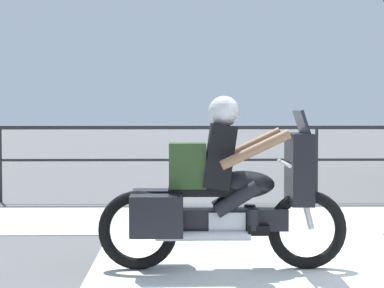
{
  "coord_description": "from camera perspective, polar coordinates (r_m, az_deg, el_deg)",
  "views": [
    {
      "loc": [
        -2.28,
        -6.62,
        1.51
      ],
      "look_at": [
        -2.12,
        0.93,
        1.15
      ],
      "focal_mm": 70.0,
      "sensor_mm": 36.0,
      "label": 1
    }
  ],
  "objects": [
    {
      "name": "crosswalk_band",
      "position": [
        6.65,
        6.08,
        -10.39
      ],
      "size": [
        3.28,
        6.0,
        0.01
      ],
      "primitive_type": "cube",
      "color": "silver",
      "rests_on": "ground"
    },
    {
      "name": "motorcycle",
      "position": [
        7.0,
        2.29,
        -3.77
      ],
      "size": [
        2.33,
        0.76,
        1.63
      ],
      "rotation": [
        0.0,
        0.0,
        0.02
      ],
      "color": "black",
      "rests_on": "ground"
    },
    {
      "name": "sidewalk_band",
      "position": [
        10.38,
        11.51,
        -5.65
      ],
      "size": [
        44.0,
        2.4,
        0.01
      ],
      "primitive_type": "cube",
      "color": "#B7B2A8",
      "rests_on": "ground"
    },
    {
      "name": "fence_railing",
      "position": [
        12.26,
        9.48,
        0.17
      ],
      "size": [
        36.0,
        0.05,
        1.23
      ],
      "color": "#232326",
      "rests_on": "ground"
    }
  ]
}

